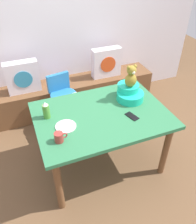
% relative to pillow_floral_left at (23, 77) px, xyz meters
% --- Properties ---
extents(ground_plane, '(8.00, 8.00, 0.00)m').
position_rel_pillow_floral_left_xyz_m(ground_plane, '(0.66, -1.21, -0.68)').
color(ground_plane, brown).
extents(back_wall, '(4.40, 0.10, 2.60)m').
position_rel_pillow_floral_left_xyz_m(back_wall, '(0.66, 0.29, 0.62)').
color(back_wall, silver).
rests_on(back_wall, ground_plane).
extents(window_bench, '(2.60, 0.44, 0.46)m').
position_rel_pillow_floral_left_xyz_m(window_bench, '(0.66, 0.02, -0.45)').
color(window_bench, brown).
rests_on(window_bench, ground_plane).
extents(pillow_floral_left, '(0.44, 0.15, 0.44)m').
position_rel_pillow_floral_left_xyz_m(pillow_floral_left, '(0.00, 0.00, 0.00)').
color(pillow_floral_left, silver).
rests_on(pillow_floral_left, window_bench).
extents(pillow_floral_right, '(0.44, 0.15, 0.44)m').
position_rel_pillow_floral_left_xyz_m(pillow_floral_right, '(1.23, 0.00, 0.00)').
color(pillow_floral_right, silver).
rests_on(pillow_floral_right, window_bench).
extents(book_stack, '(0.20, 0.14, 0.06)m').
position_rel_pillow_floral_left_xyz_m(book_stack, '(0.51, 0.02, -0.19)').
color(book_stack, '#5A51B8').
rests_on(book_stack, window_bench).
extents(dining_table, '(1.36, 0.97, 0.74)m').
position_rel_pillow_floral_left_xyz_m(dining_table, '(0.66, -1.21, -0.04)').
color(dining_table, '#2D7247').
rests_on(dining_table, ground_plane).
extents(highchair, '(0.37, 0.49, 0.79)m').
position_rel_pillow_floral_left_xyz_m(highchair, '(0.44, -0.42, -0.16)').
color(highchair, '#2672B2').
rests_on(highchair, ground_plane).
extents(infant_seat_teal, '(0.30, 0.33, 0.16)m').
position_rel_pillow_floral_left_xyz_m(infant_seat_teal, '(1.05, -1.07, 0.13)').
color(infant_seat_teal, '#1BC09E').
rests_on(infant_seat_teal, dining_table).
extents(teddy_bear, '(0.13, 0.12, 0.25)m').
position_rel_pillow_floral_left_xyz_m(teddy_bear, '(1.05, -1.07, 0.34)').
color(teddy_bear, olive).
rests_on(teddy_bear, infant_seat_teal).
extents(ketchup_bottle, '(0.07, 0.07, 0.18)m').
position_rel_pillow_floral_left_xyz_m(ketchup_bottle, '(0.12, -1.07, 0.15)').
color(ketchup_bottle, '#4C8C33').
rests_on(ketchup_bottle, dining_table).
extents(coffee_mug, '(0.12, 0.08, 0.09)m').
position_rel_pillow_floral_left_xyz_m(coffee_mug, '(0.16, -1.45, 0.11)').
color(coffee_mug, '#9E332D').
rests_on(coffee_mug, dining_table).
extents(dinner_plate_near, '(0.20, 0.20, 0.01)m').
position_rel_pillow_floral_left_xyz_m(dinner_plate_near, '(0.26, -1.28, 0.07)').
color(dinner_plate_near, white).
rests_on(dinner_plate_near, dining_table).
extents(cell_phone, '(0.11, 0.16, 0.01)m').
position_rel_pillow_floral_left_xyz_m(cell_phone, '(0.92, -1.37, 0.06)').
color(cell_phone, black).
rests_on(cell_phone, dining_table).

